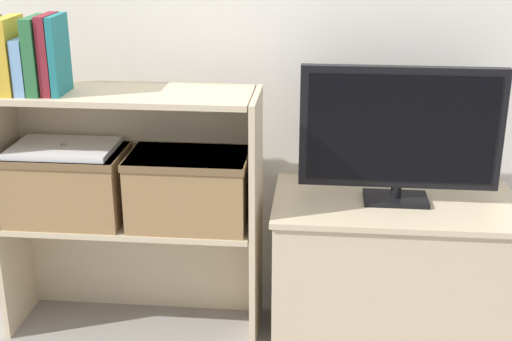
% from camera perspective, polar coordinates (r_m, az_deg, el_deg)
% --- Properties ---
extents(tv_stand, '(0.84, 0.47, 0.50)m').
position_cam_1_polar(tv_stand, '(2.62, 10.72, -7.38)').
color(tv_stand, '#CCB793').
rests_on(tv_stand, ground_plane).
extents(tv, '(0.67, 0.14, 0.47)m').
position_cam_1_polar(tv, '(2.43, 11.48, 3.09)').
color(tv, black).
rests_on(tv, tv_stand).
extents(bookshelf_lower_tier, '(0.90, 0.29, 0.43)m').
position_cam_1_polar(bookshelf_lower_tier, '(2.66, -9.45, -6.32)').
color(bookshelf_lower_tier, '#CCB793').
rests_on(bookshelf_lower_tier, ground_plane).
extents(bookshelf_upper_tier, '(0.90, 0.29, 0.46)m').
position_cam_1_polar(bookshelf_upper_tier, '(2.50, -10.02, 2.81)').
color(bookshelf_upper_tier, '#CCB793').
rests_on(bookshelf_upper_tier, bookshelf_lower_tier).
extents(book_crimson, '(0.02, 0.15, 0.19)m').
position_cam_1_polar(book_crimson, '(2.47, -19.66, 8.04)').
color(book_crimson, '#B22328').
rests_on(book_crimson, bookshelf_upper_tier).
extents(book_mustard, '(0.04, 0.16, 0.24)m').
position_cam_1_polar(book_mustard, '(2.45, -18.99, 8.72)').
color(book_mustard, gold).
rests_on(book_mustard, bookshelf_upper_tier).
extents(book_skyblue, '(0.04, 0.15, 0.18)m').
position_cam_1_polar(book_skyblue, '(2.44, -17.96, 8.02)').
color(book_skyblue, '#709ECC').
rests_on(book_skyblue, bookshelf_upper_tier).
extents(book_forest, '(0.04, 0.15, 0.25)m').
position_cam_1_polar(book_forest, '(2.42, -17.11, 8.80)').
color(book_forest, '#286638').
rests_on(book_forest, bookshelf_upper_tier).
extents(book_maroon, '(0.03, 0.14, 0.25)m').
position_cam_1_polar(book_maroon, '(2.40, -16.18, 8.91)').
color(book_maroon, maroon).
rests_on(book_maroon, bookshelf_upper_tier).
extents(book_teal, '(0.02, 0.14, 0.25)m').
position_cam_1_polar(book_teal, '(2.39, -15.46, 8.91)').
color(book_teal, '#1E7075').
rests_on(book_teal, bookshelf_upper_tier).
extents(storage_basket_left, '(0.41, 0.26, 0.25)m').
position_cam_1_polar(storage_basket_left, '(2.54, -14.89, -0.90)').
color(storage_basket_left, '#937047').
rests_on(storage_basket_left, bookshelf_lower_tier).
extents(storage_basket_right, '(0.41, 0.26, 0.25)m').
position_cam_1_polar(storage_basket_right, '(2.43, -5.38, -1.27)').
color(storage_basket_right, '#937047').
rests_on(storage_basket_right, bookshelf_lower_tier).
extents(laptop, '(0.35, 0.23, 0.02)m').
position_cam_1_polar(laptop, '(2.50, -15.14, 1.74)').
color(laptop, white).
rests_on(laptop, storage_basket_left).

